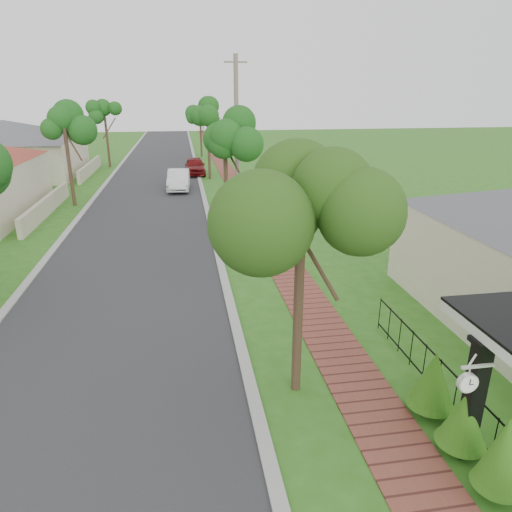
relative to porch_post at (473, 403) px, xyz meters
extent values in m
plane|color=#2B6217|center=(-4.55, 1.00, -1.12)|extent=(160.00, 160.00, 0.00)
cube|color=#28282B|center=(-7.55, 21.00, -1.12)|extent=(7.00, 120.00, 0.02)
cube|color=#9E9E99|center=(-3.90, 21.00, -1.12)|extent=(0.30, 120.00, 0.10)
cube|color=#9E9E99|center=(-11.20, 21.00, -1.12)|extent=(0.30, 120.00, 0.10)
cube|color=brown|center=(-1.30, 21.00, -1.12)|extent=(1.50, 120.00, 0.03)
cube|color=black|center=(0.00, 0.00, 0.14)|extent=(0.30, 0.30, 2.52)
cube|color=black|center=(0.00, 0.00, -1.00)|extent=(0.48, 0.48, 0.24)
cube|color=black|center=(0.00, 0.00, 1.34)|extent=(0.42, 0.42, 0.10)
cube|color=black|center=(0.35, 1.00, -0.17)|extent=(0.03, 8.00, 0.03)
cube|color=black|center=(0.35, 1.00, -0.97)|extent=(0.03, 8.00, 0.03)
cylinder|color=black|center=(0.35, -0.33, -0.62)|extent=(0.02, 0.02, 1.00)
cylinder|color=black|center=(0.35, 0.33, -0.62)|extent=(0.02, 0.02, 1.00)
cylinder|color=black|center=(0.35, 1.00, -0.62)|extent=(0.02, 0.02, 1.00)
cylinder|color=black|center=(0.35, 1.67, -0.62)|extent=(0.02, 0.02, 1.00)
cylinder|color=black|center=(0.35, 2.33, -0.62)|extent=(0.02, 0.02, 1.00)
cylinder|color=black|center=(0.35, 3.00, -0.62)|extent=(0.02, 0.02, 1.00)
cylinder|color=black|center=(0.35, 3.67, -0.62)|extent=(0.02, 0.02, 1.00)
cylinder|color=black|center=(0.35, 4.33, -0.62)|extent=(0.02, 0.02, 1.00)
cylinder|color=black|center=(0.35, 5.00, -0.62)|extent=(0.02, 0.02, 1.00)
cylinder|color=#382619|center=(-3.05, 17.00, 1.15)|extent=(0.22, 0.22, 4.55)
sphere|color=#154B14|center=(-3.05, 17.00, 3.56)|extent=(1.70, 1.70, 1.70)
cylinder|color=#382619|center=(-3.05, 31.00, 1.33)|extent=(0.22, 0.22, 4.90)
sphere|color=#154B14|center=(-3.05, 31.00, 3.92)|extent=(1.70, 1.70, 1.70)
cylinder|color=#382619|center=(-3.05, 45.00, 0.98)|extent=(0.22, 0.22, 4.20)
sphere|color=#154B14|center=(-3.05, 45.00, 3.20)|extent=(1.70, 1.70, 1.70)
cylinder|color=#382619|center=(-12.05, 23.00, 1.33)|extent=(0.22, 0.22, 4.90)
sphere|color=#154B14|center=(-12.05, 23.00, 3.92)|extent=(1.70, 1.70, 1.70)
cylinder|color=#382619|center=(-12.05, 39.00, 1.15)|extent=(0.22, 0.22, 4.55)
sphere|color=#154B14|center=(-12.05, 39.00, 3.56)|extent=(1.70, 1.70, 1.70)
sphere|color=#295E12|center=(-0.10, -1.07, -0.76)|extent=(0.67, 0.67, 0.67)
cone|color=#295E12|center=(-0.10, -1.07, -0.11)|extent=(0.76, 0.76, 1.30)
sphere|color=#295E12|center=(-0.10, 0.02, -0.82)|extent=(0.75, 0.75, 0.75)
cone|color=#295E12|center=(-0.10, 0.02, -0.27)|extent=(0.86, 0.86, 1.10)
sphere|color=#295E12|center=(-0.10, 1.20, -0.80)|extent=(0.81, 0.81, 0.81)
cone|color=#295E12|center=(-0.10, 1.20, -0.21)|extent=(0.92, 0.92, 1.18)
cube|color=#BFB299|center=(-13.15, 21.00, -0.62)|extent=(0.25, 10.00, 1.00)
cube|color=beige|center=(-19.55, 35.00, 0.38)|extent=(11.00, 10.00, 3.00)
pyramid|color=#4C4C51|center=(-19.55, 35.00, 2.68)|extent=(15.56, 15.56, 1.60)
cube|color=#BFB299|center=(-13.15, 35.00, -0.62)|extent=(0.25, 10.00, 1.00)
imported|color=maroon|center=(-4.15, 33.47, -0.40)|extent=(1.74, 4.23, 1.44)
imported|color=white|center=(-5.55, 27.01, -0.41)|extent=(1.70, 4.38, 1.42)
cylinder|color=#382619|center=(-2.83, 2.50, 0.99)|extent=(0.22, 0.22, 4.23)
sphere|color=#2E5518|center=(-2.83, 2.50, 3.23)|extent=(2.10, 2.10, 2.10)
cylinder|color=gray|center=(-2.25, 18.69, 3.17)|extent=(0.24, 0.24, 8.58)
cube|color=gray|center=(-2.25, 18.69, 7.06)|extent=(1.20, 0.08, 0.08)
cube|color=silver|center=(-0.36, -0.40, 1.12)|extent=(0.63, 0.05, 0.05)
cylinder|color=silver|center=(-0.50, -0.40, 0.98)|extent=(0.02, 0.02, 0.27)
cylinder|color=silver|center=(-0.50, -0.40, 0.80)|extent=(0.38, 0.10, 0.38)
cylinder|color=white|center=(-0.50, -0.45, 0.80)|extent=(0.32, 0.01, 0.32)
cylinder|color=white|center=(-0.50, -0.34, 0.80)|extent=(0.32, 0.01, 0.32)
cube|color=black|center=(-0.50, -0.46, 0.86)|extent=(0.02, 0.01, 0.13)
cube|color=black|center=(-0.46, -0.46, 0.80)|extent=(0.08, 0.01, 0.02)
camera|label=1|loc=(-5.25, -6.50, 5.61)|focal=32.00mm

